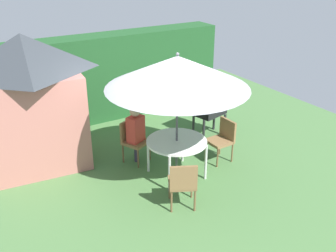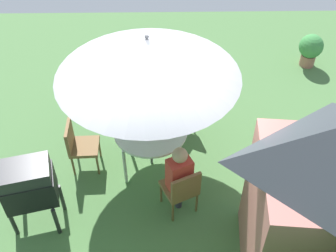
% 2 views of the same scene
% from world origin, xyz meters
% --- Properties ---
extents(ground_plane, '(11.00, 11.00, 0.00)m').
position_xyz_m(ground_plane, '(0.00, 0.00, 0.00)').
color(ground_plane, '#47703D').
extents(hedge_backdrop, '(6.60, 0.79, 2.18)m').
position_xyz_m(hedge_backdrop, '(0.00, 3.50, 1.09)').
color(hedge_backdrop, '#1E4C23').
rests_on(hedge_backdrop, ground).
extents(garden_shed, '(2.20, 1.79, 2.72)m').
position_xyz_m(garden_shed, '(-2.17, 1.86, 1.39)').
color(garden_shed, '#B26B60').
rests_on(garden_shed, ground).
extents(patio_table, '(1.17, 1.17, 0.77)m').
position_xyz_m(patio_table, '(0.05, -0.04, 0.70)').
color(patio_table, white).
rests_on(patio_table, ground).
extents(patio_umbrella, '(2.64, 2.64, 2.48)m').
position_xyz_m(patio_umbrella, '(0.05, -0.04, 2.13)').
color(patio_umbrella, '#4C4C51').
rests_on(patio_umbrella, ground).
extents(bbq_grill, '(0.80, 0.65, 1.20)m').
position_xyz_m(bbq_grill, '(1.70, 1.10, 0.85)').
color(bbq_grill, black).
rests_on(bbq_grill, ground).
extents(chair_near_shed, '(0.61, 0.62, 0.90)m').
position_xyz_m(chair_near_shed, '(-0.41, 0.95, 0.52)').
color(chair_near_shed, olive).
rests_on(chair_near_shed, ground).
extents(chair_far_side, '(0.62, 0.62, 0.90)m').
position_xyz_m(chair_far_side, '(-0.43, -1.00, 0.52)').
color(chair_far_side, olive).
rests_on(chair_far_side, ground).
extents(chair_toward_hedge, '(0.48, 0.48, 0.90)m').
position_xyz_m(chair_toward_hedge, '(1.22, -0.00, 0.52)').
color(chair_toward_hedge, olive).
rests_on(chair_toward_hedge, ground).
extents(person_in_red, '(0.41, 0.36, 1.26)m').
position_xyz_m(person_in_red, '(-0.37, 0.87, 0.78)').
color(person_in_red, '#CC3D33').
rests_on(person_in_red, ground).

